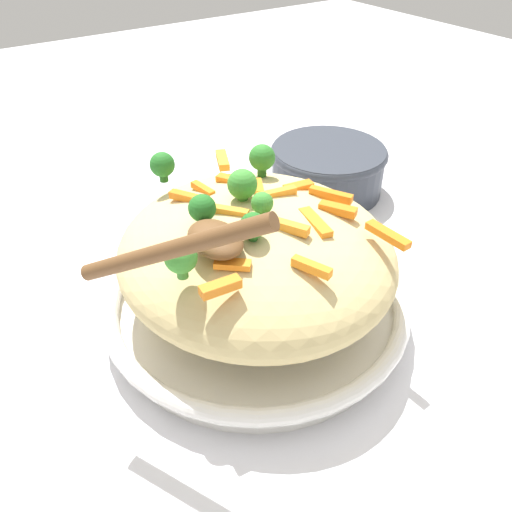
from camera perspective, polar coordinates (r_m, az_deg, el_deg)
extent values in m
plane|color=silver|center=(0.53, 0.00, -6.71)|extent=(2.40, 2.40, 0.00)
cylinder|color=white|center=(0.53, 0.00, -5.93)|extent=(0.28, 0.28, 0.02)
torus|color=white|center=(0.51, 0.00, -4.44)|extent=(0.30, 0.30, 0.02)
torus|color=black|center=(0.51, 0.00, -4.17)|extent=(0.30, 0.30, 0.00)
ellipsoid|color=#D1BA7A|center=(0.48, 0.00, 0.39)|extent=(0.27, 0.26, 0.10)
cube|color=orange|center=(0.44, 14.44, 2.30)|extent=(0.04, 0.01, 0.01)
cube|color=orange|center=(0.49, -8.02, 6.57)|extent=(0.03, 0.02, 0.01)
cube|color=orange|center=(0.45, 6.61, 3.76)|extent=(0.05, 0.02, 0.01)
cube|color=orange|center=(0.43, 3.50, 3.33)|extent=(0.04, 0.03, 0.01)
cube|color=orange|center=(0.49, 0.21, 7.65)|extent=(0.03, 0.02, 0.01)
cube|color=orange|center=(0.51, -2.19, 8.29)|extent=(0.04, 0.03, 0.01)
cube|color=orange|center=(0.47, 9.08, 5.15)|extent=(0.03, 0.03, 0.01)
cube|color=orange|center=(0.50, -5.93, 7.40)|extent=(0.03, 0.01, 0.01)
cube|color=orange|center=(0.49, 8.31, 6.74)|extent=(0.04, 0.03, 0.01)
cube|color=orange|center=(0.50, 4.74, 7.69)|extent=(0.01, 0.03, 0.01)
cube|color=orange|center=(0.39, 6.19, -1.24)|extent=(0.03, 0.02, 0.01)
cube|color=orange|center=(0.55, -3.75, 10.60)|extent=(0.04, 0.03, 0.01)
cube|color=orange|center=(0.37, -3.98, -3.44)|extent=(0.01, 0.03, 0.01)
cube|color=orange|center=(0.45, -3.09, 5.04)|extent=(0.03, 0.03, 0.01)
cube|color=orange|center=(0.40, -2.63, -0.91)|extent=(0.03, 0.03, 0.01)
cube|color=orange|center=(0.48, 2.19, 6.90)|extent=(0.01, 0.04, 0.01)
cylinder|color=#205B1C|center=(0.44, -5.90, 3.84)|extent=(0.01, 0.01, 0.01)
sphere|color=#236B23|center=(0.43, -6.01, 5.33)|extent=(0.02, 0.02, 0.02)
cylinder|color=#377928|center=(0.45, 1.05, 4.98)|extent=(0.01, 0.01, 0.01)
sphere|color=#3D8E33|center=(0.44, 1.07, 6.04)|extent=(0.02, 0.02, 0.02)
cylinder|color=#296820|center=(0.52, 0.67, 9.45)|extent=(0.01, 0.01, 0.01)
sphere|color=#2D7A28|center=(0.52, 0.68, 10.89)|extent=(0.03, 0.03, 0.03)
cylinder|color=#205B1C|center=(0.52, -10.22, 8.67)|extent=(0.01, 0.01, 0.01)
sphere|color=#236B23|center=(0.51, -10.38, 9.97)|extent=(0.02, 0.02, 0.02)
cylinder|color=#377928|center=(0.47, -1.48, 6.53)|extent=(0.01, 0.01, 0.01)
sphere|color=#3D8E33|center=(0.46, -1.50, 8.00)|extent=(0.03, 0.03, 0.03)
cylinder|color=#377928|center=(0.39, -8.19, -1.74)|extent=(0.01, 0.01, 0.01)
sphere|color=#3D8E33|center=(0.38, -8.36, -0.12)|extent=(0.03, 0.03, 0.03)
cylinder|color=#205B1C|center=(0.42, -0.33, 2.19)|extent=(0.01, 0.01, 0.01)
sphere|color=#236B23|center=(0.41, -0.34, 3.41)|extent=(0.02, 0.02, 0.02)
ellipsoid|color=brown|center=(0.41, -4.56, 1.91)|extent=(0.06, 0.04, 0.02)
cylinder|color=brown|center=(0.33, -9.63, 0.64)|extent=(0.13, 0.10, 0.09)
cylinder|color=#333842|center=(0.74, 7.94, 9.51)|extent=(0.16, 0.16, 0.07)
torus|color=#333842|center=(0.73, 8.12, 11.38)|extent=(0.16, 0.16, 0.01)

